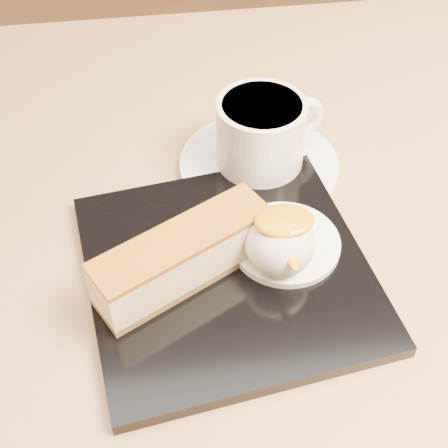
{
  "coord_description": "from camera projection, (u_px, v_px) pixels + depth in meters",
  "views": [
    {
      "loc": [
        -0.05,
        -0.34,
        1.12
      ],
      "look_at": [
        -0.01,
        -0.01,
        0.76
      ],
      "focal_mm": 50.0,
      "sensor_mm": 36.0,
      "label": 1
    }
  ],
  "objects": [
    {
      "name": "cheesecake",
      "position": [
        183.0,
        257.0,
        0.47
      ],
      "size": [
        0.15,
        0.1,
        0.05
      ],
      "rotation": [
        0.0,
        0.0,
        0.49
      ],
      "color": "brown",
      "rests_on": "dessert_plate"
    },
    {
      "name": "dessert_plate",
      "position": [
        227.0,
        271.0,
        0.5
      ],
      "size": [
        0.25,
        0.25,
        0.01
      ],
      "primitive_type": "cube",
      "rotation": [
        0.0,
        0.0,
        0.14
      ],
      "color": "black",
      "rests_on": "table"
    },
    {
      "name": "mint_sprig",
      "position": [
        245.0,
        222.0,
        0.52
      ],
      "size": [
        0.03,
        0.02,
        0.0
      ],
      "color": "#2E7D28",
      "rests_on": "cream_smear"
    },
    {
      "name": "ice_cream_scoop",
      "position": [
        280.0,
        243.0,
        0.48
      ],
      "size": [
        0.05,
        0.05,
        0.05
      ],
      "primitive_type": "sphere",
      "color": "white",
      "rests_on": "cream_smear"
    },
    {
      "name": "saucer",
      "position": [
        259.0,
        165.0,
        0.59
      ],
      "size": [
        0.15,
        0.15,
        0.01
      ],
      "primitive_type": "cylinder",
      "color": "white",
      "rests_on": "table"
    },
    {
      "name": "table",
      "position": [
        227.0,
        345.0,
        0.64
      ],
      "size": [
        0.8,
        0.8,
        0.72
      ],
      "color": "black",
      "rests_on": "ground"
    },
    {
      "name": "coffee_cup",
      "position": [
        263.0,
        132.0,
        0.56
      ],
      "size": [
        0.11,
        0.08,
        0.07
      ],
      "rotation": [
        0.0,
        0.0,
        0.36
      ],
      "color": "white",
      "rests_on": "saucer"
    },
    {
      "name": "mango_sauce",
      "position": [
        284.0,
        221.0,
        0.46
      ],
      "size": [
        0.05,
        0.03,
        0.01
      ],
      "primitive_type": "ellipsoid",
      "color": "orange",
      "rests_on": "ice_cream_scoop"
    },
    {
      "name": "cream_smear",
      "position": [
        285.0,
        243.0,
        0.51
      ],
      "size": [
        0.09,
        0.09,
        0.01
      ],
      "primitive_type": "cylinder",
      "color": "white",
      "rests_on": "dessert_plate"
    }
  ]
}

